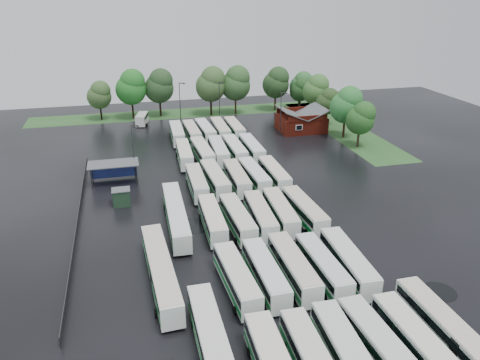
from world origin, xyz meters
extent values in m
plane|color=black|center=(0.00, 0.00, 0.00)|extent=(160.00, 160.00, 0.00)
cube|color=maroon|center=(24.00, 42.80, 1.70)|extent=(10.00, 8.00, 3.40)
cube|color=#4C4F51|center=(21.50, 42.80, 4.30)|extent=(5.07, 8.60, 2.19)
cube|color=#4C4F51|center=(26.50, 42.80, 4.30)|extent=(5.07, 8.60, 2.19)
cube|color=maroon|center=(24.00, 38.80, 3.90)|extent=(9.00, 0.20, 1.20)
cube|color=silver|center=(22.00, 38.75, 2.00)|extent=(1.60, 0.12, 1.20)
cylinder|color=#2D2D30|center=(-20.80, 20.00, 1.70)|extent=(0.16, 0.16, 3.40)
cylinder|color=#2D2D30|center=(-13.60, 20.00, 1.70)|extent=(0.16, 0.16, 3.40)
cylinder|color=#2D2D30|center=(-20.80, 23.20, 1.70)|extent=(0.16, 0.16, 3.40)
cylinder|color=#2D2D30|center=(-13.60, 23.20, 1.70)|extent=(0.16, 0.16, 3.40)
cube|color=#4C4F51|center=(-17.20, 21.60, 3.50)|extent=(8.20, 4.20, 0.15)
cube|color=navy|center=(-17.20, 23.50, 1.60)|extent=(7.60, 0.08, 2.60)
cube|color=#193320|center=(-16.20, 12.60, 1.25)|extent=(2.50, 2.00, 2.50)
cube|color=#4C4F51|center=(-16.20, 12.60, 2.56)|extent=(2.70, 2.20, 0.12)
cube|color=#2A5624|center=(2.00, 64.80, 0.01)|extent=(80.00, 10.00, 0.01)
cube|color=#2A5624|center=(34.00, 42.80, 0.01)|extent=(10.00, 50.00, 0.01)
cube|color=#2D2D30|center=(-22.20, 8.00, 0.60)|extent=(0.10, 50.00, 1.20)
cube|color=silver|center=(-4.60, -25.86, 3.13)|extent=(2.53, 11.25, 0.12)
cylinder|color=black|center=(-4.60, -22.17, 0.43)|extent=(2.45, 0.92, 0.92)
cube|color=black|center=(-1.26, -25.75, 2.18)|extent=(2.62, 10.65, 0.81)
cube|color=silver|center=(-1.26, -25.75, 2.99)|extent=(2.47, 10.76, 0.11)
cylinder|color=black|center=(-1.26, -22.21, 0.41)|extent=(2.35, 0.88, 0.88)
cube|color=white|center=(1.83, -25.78, 1.75)|extent=(2.96, 11.61, 2.64)
cube|color=black|center=(1.83, -25.78, 2.28)|extent=(3.00, 11.15, 0.84)
cube|color=#0C7E26|center=(1.83, -25.78, 1.17)|extent=(3.00, 11.38, 0.58)
cube|color=silver|center=(1.83, -25.78, 3.12)|extent=(2.85, 11.26, 0.12)
cylinder|color=black|center=(1.83, -22.10, 0.43)|extent=(2.44, 0.92, 0.92)
cube|color=white|center=(5.03, -25.68, 1.74)|extent=(2.88, 11.54, 2.62)
cube|color=black|center=(5.03, -25.68, 2.26)|extent=(2.91, 11.08, 0.84)
cube|color=#1A7B39|center=(5.03, -25.68, 1.16)|extent=(2.91, 11.31, 0.58)
cube|color=silver|center=(5.03, -25.68, 3.10)|extent=(2.77, 11.19, 0.11)
cylinder|color=black|center=(5.03, -22.02, 0.43)|extent=(2.43, 0.92, 0.92)
cube|color=white|center=(8.38, -25.89, 1.72)|extent=(2.50, 11.33, 2.59)
cube|color=black|center=(8.38, -25.89, 2.24)|extent=(2.55, 10.88, 0.83)
cube|color=#147A36|center=(8.38, -25.89, 1.15)|extent=(2.54, 11.11, 0.57)
cube|color=silver|center=(8.38, -25.89, 3.06)|extent=(2.40, 10.99, 0.11)
cylinder|color=black|center=(8.38, -22.27, 0.42)|extent=(2.40, 0.90, 0.90)
cube|color=white|center=(-4.54, -12.51, 1.70)|extent=(2.88, 11.30, 2.57)
cube|color=black|center=(-4.54, -12.51, 2.22)|extent=(2.91, 10.85, 0.82)
cube|color=#057B28|center=(-4.54, -12.51, 1.14)|extent=(2.92, 11.08, 0.56)
cube|color=silver|center=(-4.54, -12.51, 3.03)|extent=(2.77, 10.96, 0.11)
cylinder|color=black|center=(-4.54, -16.09, 0.42)|extent=(2.38, 0.90, 0.90)
cylinder|color=black|center=(-4.54, -8.93, 0.42)|extent=(2.38, 0.90, 0.90)
cube|color=white|center=(-1.28, -12.40, 1.70)|extent=(2.40, 11.18, 2.56)
cube|color=black|center=(-1.28, -12.40, 2.21)|extent=(2.45, 10.74, 0.82)
cube|color=#11822C|center=(-1.28, -12.40, 1.14)|extent=(2.44, 10.96, 0.56)
cube|color=silver|center=(-1.28, -12.40, 3.02)|extent=(2.30, 10.85, 0.11)
cylinder|color=black|center=(-1.28, -15.97, 0.42)|extent=(2.37, 0.89, 0.89)
cylinder|color=black|center=(-1.28, -8.83, 0.42)|extent=(2.37, 0.89, 0.89)
cube|color=white|center=(2.04, -12.11, 1.76)|extent=(2.44, 11.55, 2.65)
cube|color=black|center=(2.04, -12.11, 2.29)|extent=(2.49, 11.09, 0.85)
cube|color=#1E773A|center=(2.04, -12.11, 1.17)|extent=(2.48, 11.32, 0.58)
cube|color=beige|center=(2.04, -12.11, 3.13)|extent=(2.34, 11.21, 0.12)
cylinder|color=black|center=(2.04, -15.80, 0.43)|extent=(2.45, 0.92, 0.92)
cylinder|color=black|center=(2.04, -8.41, 0.43)|extent=(2.45, 0.92, 0.92)
cube|color=white|center=(5.31, -12.62, 1.69)|extent=(2.48, 11.14, 2.55)
cube|color=black|center=(5.31, -12.62, 2.20)|extent=(2.53, 10.70, 0.81)
cube|color=#12702F|center=(5.31, -12.62, 1.13)|extent=(2.53, 10.92, 0.56)
cube|color=silver|center=(5.31, -12.62, 3.01)|extent=(2.39, 10.81, 0.11)
cylinder|color=black|center=(5.31, -16.17, 0.42)|extent=(2.36, 0.89, 0.89)
cylinder|color=black|center=(5.31, -9.06, 0.42)|extent=(2.36, 0.89, 0.89)
cube|color=white|center=(8.43, -12.61, 1.77)|extent=(2.95, 11.75, 2.67)
cube|color=black|center=(8.43, -12.61, 2.31)|extent=(2.98, 11.28, 0.85)
cube|color=#188335|center=(8.43, -12.61, 1.18)|extent=(2.98, 11.51, 0.59)
cube|color=silver|center=(8.43, -12.61, 3.15)|extent=(2.83, 11.39, 0.12)
cylinder|color=black|center=(8.43, -16.34, 0.44)|extent=(2.48, 0.93, 0.93)
cylinder|color=black|center=(8.43, -8.88, 0.44)|extent=(2.48, 0.93, 0.93)
cube|color=white|center=(-4.47, 1.49, 1.69)|extent=(2.57, 11.14, 2.54)
cube|color=black|center=(-4.47, 1.49, 2.19)|extent=(2.62, 10.70, 0.81)
cube|color=#157D34|center=(-4.47, 1.49, 1.13)|extent=(2.61, 10.92, 0.56)
cube|color=beige|center=(-4.47, 1.49, 3.00)|extent=(2.47, 10.81, 0.11)
cylinder|color=black|center=(-4.47, -2.06, 0.42)|extent=(2.36, 0.89, 0.89)
cylinder|color=black|center=(-4.47, 5.04, 0.42)|extent=(2.36, 0.89, 0.89)
cube|color=white|center=(-1.14, 0.85, 1.70)|extent=(2.70, 11.27, 2.57)
cube|color=black|center=(-1.14, 0.85, 2.22)|extent=(2.74, 10.82, 0.82)
cube|color=#16832F|center=(-1.14, 0.85, 1.14)|extent=(2.74, 11.05, 0.56)
cube|color=silver|center=(-1.14, 0.85, 3.03)|extent=(2.60, 10.93, 0.11)
cylinder|color=black|center=(-1.14, -2.73, 0.42)|extent=(2.38, 0.90, 0.90)
cylinder|color=black|center=(-1.14, 4.44, 0.42)|extent=(2.38, 0.90, 0.90)
cube|color=white|center=(2.08, 0.98, 1.71)|extent=(2.90, 11.33, 2.57)
cube|color=black|center=(2.08, 0.98, 2.22)|extent=(2.93, 10.89, 0.82)
cube|color=#187535|center=(2.08, 0.98, 1.14)|extent=(2.93, 11.11, 0.57)
cube|color=beige|center=(2.08, 0.98, 3.04)|extent=(2.79, 10.99, 0.11)
cylinder|color=black|center=(2.08, -2.62, 0.42)|extent=(2.39, 0.90, 0.90)
cylinder|color=black|center=(2.08, 4.57, 0.42)|extent=(2.39, 0.90, 0.90)
cube|color=white|center=(5.08, 1.37, 1.72)|extent=(2.90, 11.38, 2.58)
cube|color=black|center=(5.08, 1.37, 2.23)|extent=(2.93, 10.93, 0.83)
cube|color=#0A7F27|center=(5.08, 1.37, 1.15)|extent=(2.94, 11.16, 0.57)
cube|color=beige|center=(5.08, 1.37, 3.05)|extent=(2.79, 11.04, 0.11)
cylinder|color=black|center=(5.08, -2.24, 0.42)|extent=(2.40, 0.90, 0.90)
cylinder|color=black|center=(5.08, 4.98, 0.42)|extent=(2.40, 0.90, 0.90)
cube|color=white|center=(8.43, 0.92, 1.74)|extent=(2.83, 11.54, 2.62)
cube|color=black|center=(8.43, 0.92, 2.27)|extent=(2.87, 11.08, 0.84)
cube|color=#058126|center=(8.43, 0.92, 1.16)|extent=(2.87, 11.31, 0.58)
cube|color=beige|center=(8.43, 0.92, 3.10)|extent=(2.72, 11.19, 0.11)
cylinder|color=black|center=(8.43, -2.75, 0.43)|extent=(2.43, 0.92, 0.92)
cylinder|color=black|center=(8.43, 4.58, 0.43)|extent=(2.43, 0.92, 0.92)
cube|color=white|center=(-4.46, 14.50, 1.68)|extent=(2.52, 11.09, 2.53)
cube|color=black|center=(-4.46, 14.50, 2.19)|extent=(2.57, 10.65, 0.81)
cube|color=#137131|center=(-4.46, 14.50, 1.12)|extent=(2.57, 10.87, 0.56)
cube|color=beige|center=(-4.46, 14.50, 2.99)|extent=(2.43, 10.75, 0.11)
cylinder|color=black|center=(-4.46, 10.96, 0.41)|extent=(2.35, 0.88, 0.88)
cylinder|color=black|center=(-4.46, 18.03, 0.41)|extent=(2.35, 0.88, 0.88)
cube|color=white|center=(-1.39, 15.03, 1.77)|extent=(2.85, 11.74, 2.67)
cube|color=black|center=(-1.39, 15.03, 2.31)|extent=(2.89, 11.28, 0.86)
cube|color=#187630|center=(-1.39, 15.03, 1.19)|extent=(2.89, 11.51, 0.59)
cube|color=silver|center=(-1.39, 15.03, 3.16)|extent=(2.74, 11.39, 0.12)
cylinder|color=black|center=(-1.39, 11.30, 0.44)|extent=(2.48, 0.93, 0.93)
cylinder|color=black|center=(-1.39, 18.76, 0.44)|extent=(2.48, 0.93, 0.93)
cube|color=white|center=(2.14, 14.74, 1.71)|extent=(2.54, 11.28, 2.57)
cube|color=black|center=(2.14, 14.74, 2.22)|extent=(2.59, 10.83, 0.82)
cube|color=#0A7020|center=(2.14, 14.74, 1.14)|extent=(2.59, 11.05, 0.57)
cube|color=beige|center=(2.14, 14.74, 3.04)|extent=(2.45, 10.94, 0.11)
cylinder|color=black|center=(2.14, 11.14, 0.42)|extent=(2.39, 0.90, 0.90)
cylinder|color=black|center=(2.14, 18.33, 0.42)|extent=(2.39, 0.90, 0.90)
cube|color=white|center=(5.14, 15.00, 1.72)|extent=(2.73, 11.36, 2.59)
cube|color=black|center=(5.14, 15.00, 2.23)|extent=(2.77, 10.91, 0.83)
cube|color=#0E7C27|center=(5.14, 15.00, 1.15)|extent=(2.77, 11.13, 0.57)
cube|color=silver|center=(5.14, 15.00, 3.06)|extent=(2.63, 11.01, 0.11)
cylinder|color=black|center=(5.14, 11.39, 0.42)|extent=(2.40, 0.90, 0.90)
cylinder|color=black|center=(5.14, 18.61, 0.42)|extent=(2.40, 0.90, 0.90)
cube|color=white|center=(8.53, 14.76, 1.72)|extent=(2.39, 11.32, 2.59)
cube|color=black|center=(8.53, 14.76, 2.24)|extent=(2.45, 10.87, 0.83)
cube|color=#0E7826|center=(8.53, 14.76, 1.15)|extent=(2.44, 11.10, 0.57)
cube|color=beige|center=(8.53, 14.76, 3.06)|extent=(2.30, 10.98, 0.11)
cylinder|color=black|center=(8.53, 11.14, 0.42)|extent=(2.40, 0.91, 0.91)
cylinder|color=black|center=(8.53, 18.38, 0.42)|extent=(2.40, 0.91, 0.91)
cube|color=white|center=(-4.54, 28.32, 1.71)|extent=(2.83, 11.32, 2.57)
cube|color=black|center=(-4.54, 28.32, 2.22)|extent=(2.86, 10.87, 0.82)
cube|color=#1B7930|center=(-4.54, 28.32, 1.14)|extent=(2.86, 11.09, 0.57)
cube|color=silver|center=(-4.54, 28.32, 3.04)|extent=(2.72, 10.98, 0.11)
cylinder|color=black|center=(-4.54, 24.72, 0.42)|extent=(2.39, 0.90, 0.90)
cylinder|color=black|center=(-4.54, 31.91, 0.42)|extent=(2.39, 0.90, 0.90)
cube|color=white|center=(-1.15, 28.33, 1.77)|extent=(2.85, 11.70, 2.66)
cube|color=black|center=(-1.15, 28.33, 2.30)|extent=(2.89, 11.24, 0.85)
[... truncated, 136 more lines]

